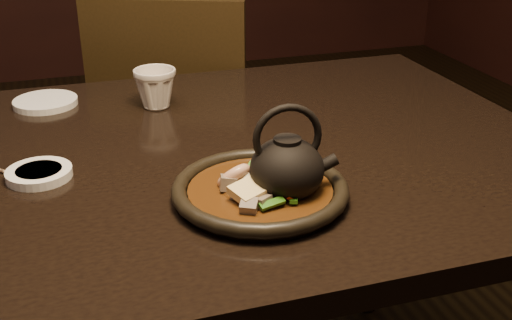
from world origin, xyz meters
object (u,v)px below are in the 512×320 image
object	(u,v)px
chair	(179,138)
tea_cup	(155,87)
table	(116,201)
teapot	(287,166)
plate	(260,191)

from	to	relation	value
chair	tea_cup	world-z (taller)	chair
tea_cup	table	bearing A→B (deg)	-116.12
chair	table	bearing A→B (deg)	92.95
teapot	chair	bearing A→B (deg)	95.08
table	teapot	distance (m)	0.35
chair	tea_cup	size ratio (longest dim) A/B	10.43
tea_cup	teapot	xyz separation A→B (m)	(0.12, -0.46, 0.01)
table	teapot	world-z (taller)	teapot
table	plate	xyz separation A→B (m)	(0.20, -0.20, 0.09)
plate	teapot	xyz separation A→B (m)	(0.04, -0.01, 0.04)
plate	chair	bearing A→B (deg)	87.45
table	chair	distance (m)	0.73
teapot	plate	bearing A→B (deg)	164.16
chair	teapot	bearing A→B (deg)	112.59
chair	teapot	size ratio (longest dim) A/B	6.10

